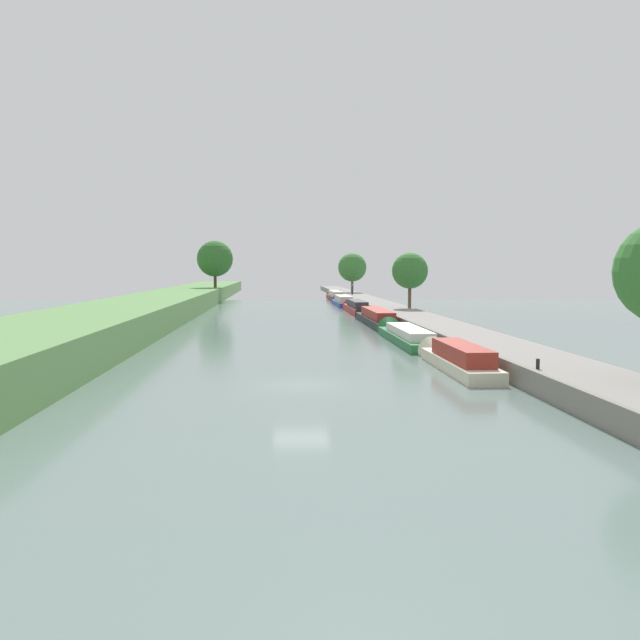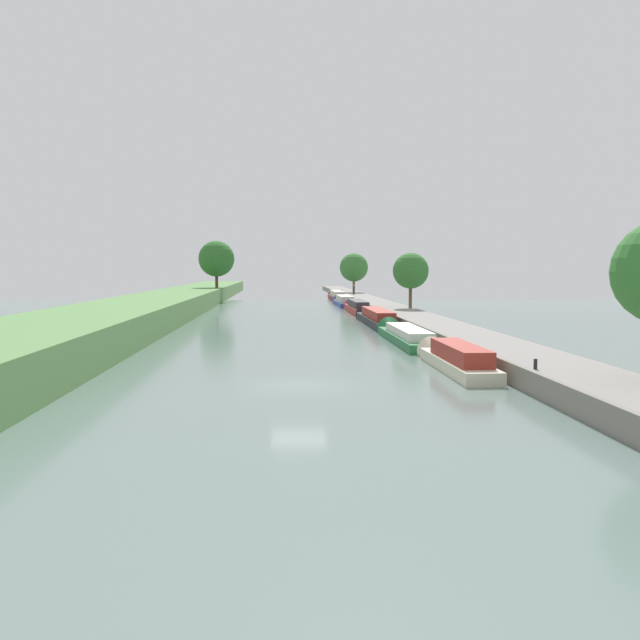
{
  "view_description": "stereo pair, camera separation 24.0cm",
  "coord_description": "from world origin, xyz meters",
  "px_view_note": "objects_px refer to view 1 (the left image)",
  "views": [
    {
      "loc": [
        -1.05,
        -29.1,
        5.29
      ],
      "look_at": [
        2.49,
        24.67,
        1.0
      ],
      "focal_mm": 36.44,
      "sensor_mm": 36.0,
      "label": 1
    },
    {
      "loc": [
        -0.81,
        -29.12,
        5.29
      ],
      "look_at": [
        2.49,
        24.67,
        1.0
      ],
      "focal_mm": 36.44,
      "sensor_mm": 36.0,
      "label": 2
    }
  ],
  "objects_px": {
    "narrowboat_green": "(404,335)",
    "narrowboat_maroon": "(335,296)",
    "narrowboat_black": "(375,318)",
    "mooring_bollard_near": "(538,364)",
    "narrowboat_red": "(356,307)",
    "narrowboat_blue": "(342,301)",
    "person_walking": "(352,289)",
    "mooring_bollard_far": "(340,292)",
    "narrowboat_cream": "(456,358)"
  },
  "relations": [
    {
      "from": "narrowboat_red",
      "to": "mooring_bollard_near",
      "type": "distance_m",
      "value": 50.45
    },
    {
      "from": "mooring_bollard_near",
      "to": "mooring_bollard_far",
      "type": "distance_m",
      "value": 87.96
    },
    {
      "from": "narrowboat_cream",
      "to": "mooring_bollard_near",
      "type": "bearing_deg",
      "value": -73.92
    },
    {
      "from": "narrowboat_blue",
      "to": "narrowboat_maroon",
      "type": "bearing_deg",
      "value": 89.14
    },
    {
      "from": "narrowboat_black",
      "to": "person_walking",
      "type": "xyz_separation_m",
      "value": [
        3.15,
        46.03,
        1.23
      ]
    },
    {
      "from": "narrowboat_green",
      "to": "narrowboat_cream",
      "type": "bearing_deg",
      "value": -89.36
    },
    {
      "from": "narrowboat_maroon",
      "to": "mooring_bollard_near",
      "type": "distance_m",
      "value": 79.96
    },
    {
      "from": "narrowboat_blue",
      "to": "narrowboat_maroon",
      "type": "height_order",
      "value": "narrowboat_maroon"
    },
    {
      "from": "mooring_bollard_near",
      "to": "mooring_bollard_far",
      "type": "height_order",
      "value": "same"
    },
    {
      "from": "narrowboat_black",
      "to": "narrowboat_blue",
      "type": "bearing_deg",
      "value": 89.98
    },
    {
      "from": "narrowboat_green",
      "to": "narrowboat_maroon",
      "type": "height_order",
      "value": "narrowboat_maroon"
    },
    {
      "from": "narrowboat_green",
      "to": "person_walking",
      "type": "xyz_separation_m",
      "value": [
        3.24,
        60.91,
        1.37
      ]
    },
    {
      "from": "narrowboat_red",
      "to": "narrowboat_blue",
      "type": "xyz_separation_m",
      "value": [
        -0.1,
        15.25,
        -0.05
      ]
    },
    {
      "from": "narrowboat_cream",
      "to": "narrowboat_green",
      "type": "distance_m",
      "value": 13.08
    },
    {
      "from": "narrowboat_cream",
      "to": "narrowboat_black",
      "type": "relative_size",
      "value": 0.66
    },
    {
      "from": "narrowboat_blue",
      "to": "narrowboat_green",
      "type": "bearing_deg",
      "value": -90.13
    },
    {
      "from": "narrowboat_maroon",
      "to": "person_walking",
      "type": "distance_m",
      "value": 3.16
    },
    {
      "from": "narrowboat_red",
      "to": "person_walking",
      "type": "distance_m",
      "value": 30.06
    },
    {
      "from": "narrowboat_blue",
      "to": "mooring_bollard_near",
      "type": "xyz_separation_m",
      "value": [
        1.86,
        -65.66,
        0.61
      ]
    },
    {
      "from": "narrowboat_green",
      "to": "mooring_bollard_near",
      "type": "xyz_separation_m",
      "value": [
        1.97,
        -19.39,
        0.72
      ]
    },
    {
      "from": "narrowboat_blue",
      "to": "person_walking",
      "type": "relative_size",
      "value": 8.09
    },
    {
      "from": "narrowboat_green",
      "to": "narrowboat_blue",
      "type": "distance_m",
      "value": 46.27
    },
    {
      "from": "mooring_bollard_near",
      "to": "narrowboat_green",
      "type": "bearing_deg",
      "value": 95.79
    },
    {
      "from": "mooring_bollard_far",
      "to": "mooring_bollard_near",
      "type": "bearing_deg",
      "value": -90.0
    },
    {
      "from": "narrowboat_red",
      "to": "narrowboat_maroon",
      "type": "relative_size",
      "value": 0.87
    },
    {
      "from": "narrowboat_cream",
      "to": "mooring_bollard_far",
      "type": "height_order",
      "value": "narrowboat_cream"
    },
    {
      "from": "narrowboat_green",
      "to": "narrowboat_red",
      "type": "xyz_separation_m",
      "value": [
        0.21,
        31.02,
        0.16
      ]
    },
    {
      "from": "narrowboat_black",
      "to": "narrowboat_blue",
      "type": "xyz_separation_m",
      "value": [
        0.01,
        31.39,
        -0.03
      ]
    },
    {
      "from": "person_walking",
      "to": "narrowboat_blue",
      "type": "bearing_deg",
      "value": -102.08
    },
    {
      "from": "narrowboat_black",
      "to": "narrowboat_blue",
      "type": "height_order",
      "value": "narrowboat_black"
    },
    {
      "from": "narrowboat_blue",
      "to": "narrowboat_black",
      "type": "bearing_deg",
      "value": -90.02
    },
    {
      "from": "mooring_bollard_near",
      "to": "narrowboat_blue",
      "type": "bearing_deg",
      "value": 91.62
    },
    {
      "from": "narrowboat_green",
      "to": "narrowboat_red",
      "type": "distance_m",
      "value": 31.02
    },
    {
      "from": "narrowboat_black",
      "to": "narrowboat_maroon",
      "type": "distance_m",
      "value": 45.67
    },
    {
      "from": "narrowboat_green",
      "to": "mooring_bollard_near",
      "type": "distance_m",
      "value": 19.51
    },
    {
      "from": "narrowboat_maroon",
      "to": "mooring_bollard_far",
      "type": "distance_m",
      "value": 8.21
    },
    {
      "from": "narrowboat_cream",
      "to": "person_walking",
      "type": "xyz_separation_m",
      "value": [
        3.09,
        73.98,
        1.26
      ]
    },
    {
      "from": "narrowboat_blue",
      "to": "mooring_bollard_far",
      "type": "bearing_deg",
      "value": 85.23
    },
    {
      "from": "narrowboat_red",
      "to": "narrowboat_maroon",
      "type": "bearing_deg",
      "value": 89.79
    },
    {
      "from": "narrowboat_maroon",
      "to": "mooring_bollard_near",
      "type": "relative_size",
      "value": 35.62
    },
    {
      "from": "mooring_bollard_far",
      "to": "narrowboat_maroon",
      "type": "bearing_deg",
      "value": -101.59
    },
    {
      "from": "mooring_bollard_near",
      "to": "narrowboat_red",
      "type": "bearing_deg",
      "value": 91.99
    },
    {
      "from": "narrowboat_red",
      "to": "narrowboat_maroon",
      "type": "xyz_separation_m",
      "value": [
        0.11,
        29.53,
        0.04
      ]
    },
    {
      "from": "narrowboat_cream",
      "to": "narrowboat_green",
      "type": "relative_size",
      "value": 0.75
    },
    {
      "from": "narrowboat_black",
      "to": "mooring_bollard_near",
      "type": "height_order",
      "value": "narrowboat_black"
    },
    {
      "from": "mooring_bollard_near",
      "to": "mooring_bollard_far",
      "type": "xyz_separation_m",
      "value": [
        0.0,
        87.96,
        0.0
      ]
    },
    {
      "from": "narrowboat_maroon",
      "to": "mooring_bollard_near",
      "type": "xyz_separation_m",
      "value": [
        1.65,
        -79.94,
        0.52
      ]
    },
    {
      "from": "narrowboat_black",
      "to": "mooring_bollard_near",
      "type": "bearing_deg",
      "value": -86.87
    },
    {
      "from": "narrowboat_green",
      "to": "mooring_bollard_far",
      "type": "xyz_separation_m",
      "value": [
        1.97,
        68.57,
        0.72
      ]
    },
    {
      "from": "narrowboat_black",
      "to": "narrowboat_maroon",
      "type": "bearing_deg",
      "value": 89.72
    }
  ]
}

